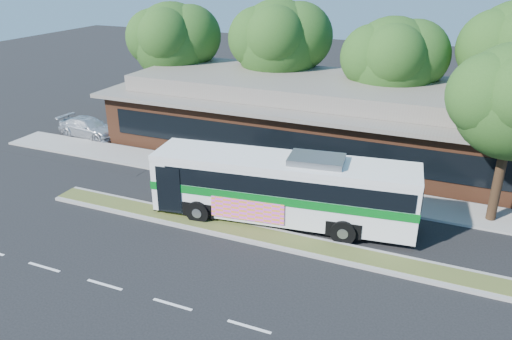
# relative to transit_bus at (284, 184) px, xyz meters

# --- Properties ---
(ground) EXTENTS (120.00, 120.00, 0.00)m
(ground) POSITION_rel_transit_bus_xyz_m (1.51, -2.41, -1.89)
(ground) COLOR black
(ground) RESTS_ON ground
(median_strip) EXTENTS (26.00, 1.10, 0.15)m
(median_strip) POSITION_rel_transit_bus_xyz_m (1.51, -1.81, -1.82)
(median_strip) COLOR #3C4D20
(median_strip) RESTS_ON ground
(sidewalk) EXTENTS (44.00, 2.60, 0.12)m
(sidewalk) POSITION_rel_transit_bus_xyz_m (1.51, 3.99, -1.83)
(sidewalk) COLOR gray
(sidewalk) RESTS_ON ground
(parking_lot) EXTENTS (14.00, 12.00, 0.01)m
(parking_lot) POSITION_rel_transit_bus_xyz_m (-16.49, 7.59, -1.89)
(parking_lot) COLOR black
(parking_lot) RESTS_ON ground
(plaza_building) EXTENTS (33.20, 11.20, 4.45)m
(plaza_building) POSITION_rel_transit_bus_xyz_m (1.51, 10.58, 0.23)
(plaza_building) COLOR brown
(plaza_building) RESTS_ON ground
(tree_bg_a) EXTENTS (6.47, 5.80, 8.63)m
(tree_bg_a) POSITION_rel_transit_bus_xyz_m (-13.07, 12.73, 3.97)
(tree_bg_a) COLOR black
(tree_bg_a) RESTS_ON ground
(tree_bg_b) EXTENTS (6.69, 6.00, 9.00)m
(tree_bg_b) POSITION_rel_transit_bus_xyz_m (-5.05, 13.74, 4.25)
(tree_bg_b) COLOR black
(tree_bg_b) RESTS_ON ground
(tree_bg_c) EXTENTS (6.24, 5.60, 8.26)m
(tree_bg_c) POSITION_rel_transit_bus_xyz_m (2.92, 12.73, 3.70)
(tree_bg_c) COLOR black
(tree_bg_c) RESTS_ON ground
(transit_bus) EXTENTS (12.34, 4.07, 3.40)m
(transit_bus) POSITION_rel_transit_bus_xyz_m (0.00, 0.00, 0.00)
(transit_bus) COLOR white
(transit_bus) RESTS_ON ground
(sedan) EXTENTS (4.69, 2.17, 1.33)m
(sedan) POSITION_rel_transit_bus_xyz_m (-16.59, 6.14, -1.23)
(sedan) COLOR silver
(sedan) RESTS_ON ground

